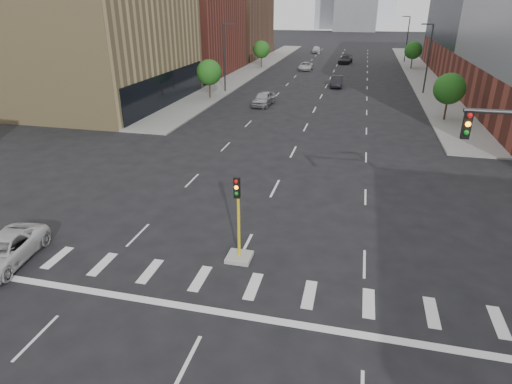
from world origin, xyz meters
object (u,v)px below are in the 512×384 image
at_px(car_mid_right, 337,81).
at_px(car_near_left, 263,99).
at_px(median_traffic_signal, 239,242).
at_px(car_far_left, 306,66).
at_px(car_distant, 316,49).
at_px(parked_minivan, 3,251).
at_px(car_deep_right, 345,60).

bearing_deg(car_mid_right, car_near_left, -119.36).
bearing_deg(median_traffic_signal, car_far_left, 94.64).
height_order(car_near_left, car_far_left, car_near_left).
height_order(car_near_left, car_distant, car_distant).
bearing_deg(parked_minivan, car_mid_right, 69.16).
bearing_deg(car_deep_right, parked_minivan, -89.79).
bearing_deg(car_deep_right, car_near_left, -91.42).
height_order(median_traffic_signal, parked_minivan, median_traffic_signal).
height_order(car_mid_right, car_deep_right, car_mid_right).
bearing_deg(car_near_left, car_distant, 95.19).
bearing_deg(median_traffic_signal, car_near_left, 100.65).
distance_m(car_far_left, car_distant, 30.19).
relative_size(median_traffic_signal, car_mid_right, 0.90).
distance_m(car_mid_right, car_far_left, 17.86).
relative_size(car_far_left, parked_minivan, 1.01).
distance_m(car_near_left, car_far_left, 31.36).
relative_size(car_mid_right, parked_minivan, 0.99).
distance_m(car_mid_right, car_deep_right, 27.68).
xyz_separation_m(car_near_left, car_far_left, (1.09, 31.34, -0.14)).
bearing_deg(car_far_left, median_traffic_signal, -86.23).
bearing_deg(car_mid_right, car_distant, 98.41).
height_order(car_distant, parked_minivan, car_distant).
relative_size(car_mid_right, car_distant, 1.00).
xyz_separation_m(car_deep_right, parked_minivan, (-12.38, -79.37, -0.10)).
xyz_separation_m(median_traffic_signal, parked_minivan, (-10.88, -2.97, -0.29)).
xyz_separation_m(car_near_left, car_mid_right, (7.88, 14.82, -0.03)).
distance_m(car_near_left, car_distant, 61.51).
xyz_separation_m(car_mid_right, parked_minivan, (-12.38, -51.69, -0.12)).
bearing_deg(car_mid_right, car_far_left, 110.97).
distance_m(car_distant, parked_minivan, 98.48).
bearing_deg(car_near_left, median_traffic_signal, -74.32).
bearing_deg(car_far_left, parked_minivan, -95.55).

